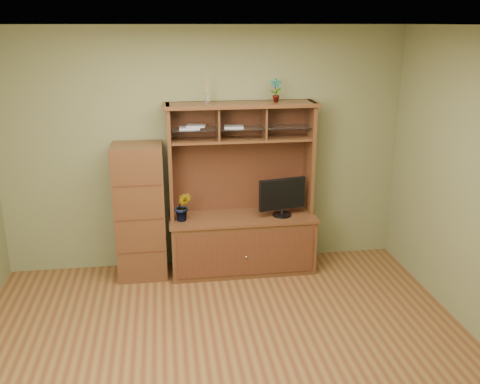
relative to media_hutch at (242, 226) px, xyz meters
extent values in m
cube|color=#552F18|center=(-0.38, -1.73, -0.53)|extent=(4.50, 4.00, 0.02)
cube|color=white|center=(-0.38, -1.73, 2.19)|extent=(4.50, 4.00, 0.02)
cube|color=#67693E|center=(-0.38, 0.28, 0.83)|extent=(4.50, 0.02, 2.70)
cube|color=#67693E|center=(-0.38, -3.74, 0.83)|extent=(4.50, 0.02, 2.70)
cube|color=#402212|center=(0.00, -0.02, -0.21)|extent=(1.60, 0.55, 0.62)
cube|color=#3B1F10|center=(0.00, -0.30, -0.21)|extent=(1.50, 0.01, 0.50)
sphere|color=silver|center=(0.00, -0.32, -0.24)|extent=(0.02, 0.02, 0.02)
cube|color=#402212|center=(0.00, -0.02, 0.11)|extent=(1.64, 0.59, 0.03)
cube|color=#402212|center=(-0.78, 0.08, 0.75)|extent=(0.04, 0.35, 1.25)
cube|color=#402212|center=(0.78, 0.08, 0.75)|extent=(0.04, 0.35, 1.25)
cube|color=#3B1F10|center=(0.00, 0.24, 0.75)|extent=(1.52, 0.02, 1.25)
cube|color=#402212|center=(0.00, 0.08, 1.36)|extent=(1.66, 0.40, 0.04)
cube|color=#402212|center=(0.00, 0.08, 0.98)|extent=(1.52, 0.32, 0.02)
cube|color=#402212|center=(-0.25, 0.08, 1.16)|extent=(0.02, 0.31, 0.35)
cube|color=#402212|center=(0.25, 0.08, 1.16)|extent=(0.02, 0.31, 0.35)
cube|color=silver|center=(0.00, 0.07, 1.11)|extent=(1.50, 0.27, 0.01)
cylinder|color=black|center=(0.44, -0.08, 0.14)|extent=(0.21, 0.21, 0.02)
cylinder|color=black|center=(0.44, -0.08, 0.18)|extent=(0.04, 0.04, 0.07)
cube|color=black|center=(0.44, -0.08, 0.38)|extent=(0.54, 0.15, 0.35)
imported|color=#2C6121|center=(-0.66, -0.08, 0.29)|extent=(0.20, 0.18, 0.33)
imported|color=#306423|center=(0.38, 0.08, 1.50)|extent=(0.14, 0.10, 0.25)
cylinder|color=silver|center=(-0.36, 0.08, 1.43)|extent=(0.06, 0.06, 0.10)
cylinder|color=#9A734D|center=(-0.36, 0.08, 1.57)|extent=(0.04, 0.04, 0.18)
cube|color=#B3B2B8|center=(-0.56, 0.08, 1.12)|extent=(0.22, 0.17, 0.02)
cube|color=#B3B2B8|center=(-0.49, 0.08, 1.14)|extent=(0.22, 0.18, 0.02)
cube|color=#B3B2B8|center=(-0.08, 0.08, 1.12)|extent=(0.22, 0.18, 0.02)
cube|color=#402212|center=(-1.12, 0.01, 0.22)|extent=(0.53, 0.48, 1.49)
cube|color=#3B1F10|center=(-1.12, -0.23, -0.15)|extent=(0.49, 0.01, 0.02)
cube|color=#3B1F10|center=(-1.12, -0.23, 0.22)|extent=(0.49, 0.01, 0.01)
cube|color=#3B1F10|center=(-1.12, -0.23, 0.60)|extent=(0.49, 0.01, 0.02)
camera|label=1|loc=(-0.84, -5.58, 2.20)|focal=40.00mm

